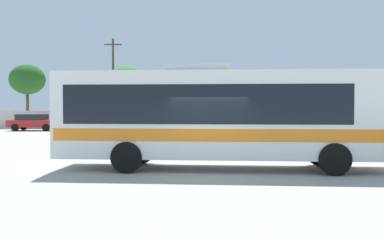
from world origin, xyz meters
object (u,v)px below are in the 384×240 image
at_px(parked_car_second_maroon, 93,122).
at_px(coach_bus_white_orange, 219,114).
at_px(roadside_tree_left, 27,80).
at_px(utility_pole_near, 113,81).
at_px(parked_car_third_red, 173,122).
at_px(roadside_tree_midleft, 127,86).
at_px(parked_car_leftmost_red, 34,122).

bearing_deg(parked_car_second_maroon, coach_bus_white_orange, -69.22).
bearing_deg(roadside_tree_left, parked_car_second_maroon, -45.14).
bearing_deg(parked_car_second_maroon, utility_pole_near, 85.70).
height_order(parked_car_third_red, roadside_tree_midleft, roadside_tree_midleft).
relative_size(parked_car_third_red, roadside_tree_left, 0.62).
relative_size(coach_bus_white_orange, parked_car_second_maroon, 2.54).
xyz_separation_m(parked_car_second_maroon, roadside_tree_midleft, (2.24, 6.28, 3.45)).
xyz_separation_m(parked_car_leftmost_red, roadside_tree_left, (-3.32, 8.20, 4.25)).
bearing_deg(utility_pole_near, coach_bus_white_orange, -74.95).
distance_m(utility_pole_near, roadside_tree_midleft, 2.33).
relative_size(parked_car_leftmost_red, parked_car_third_red, 1.11).
bearing_deg(parked_car_leftmost_red, parked_car_second_maroon, -6.19).
bearing_deg(coach_bus_white_orange, parked_car_third_red, 95.01).
bearing_deg(utility_pole_near, parked_car_third_red, -48.13).
bearing_deg(roadside_tree_midleft, parked_car_leftmost_red, -143.36).
bearing_deg(parked_car_leftmost_red, roadside_tree_midleft, 36.64).
height_order(parked_car_second_maroon, roadside_tree_left, roadside_tree_left).
height_order(parked_car_second_maroon, roadside_tree_midleft, roadside_tree_midleft).
xyz_separation_m(parked_car_third_red, utility_pole_near, (-6.46, 7.20, 4.05)).
bearing_deg(roadside_tree_midleft, coach_bus_white_orange, -77.12).
relative_size(parked_car_second_maroon, parked_car_third_red, 1.12).
xyz_separation_m(parked_car_second_maroon, parked_car_third_red, (7.05, 0.62, -0.01)).
xyz_separation_m(parked_car_leftmost_red, parked_car_second_maroon, (5.42, -0.59, 0.01)).
bearing_deg(parked_car_second_maroon, parked_car_leftmost_red, 173.81).
relative_size(parked_car_third_red, roadside_tree_midleft, 0.66).
xyz_separation_m(coach_bus_white_orange, parked_car_second_maroon, (-9.23, 24.33, -1.15)).
height_order(parked_car_third_red, utility_pole_near, utility_pole_near).
height_order(parked_car_second_maroon, parked_car_third_red, parked_car_second_maroon).
distance_m(parked_car_third_red, roadside_tree_midleft, 8.19).
bearing_deg(coach_bus_white_orange, roadside_tree_midleft, 102.88).
xyz_separation_m(parked_car_second_maroon, roadside_tree_left, (-8.74, 8.78, 4.25)).
distance_m(parked_car_second_maroon, roadside_tree_left, 13.10).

